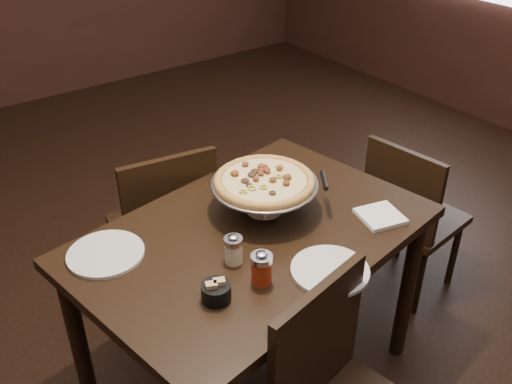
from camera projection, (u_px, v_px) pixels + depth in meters
room at (262, 44)px, 1.69m from camera, size 6.04×7.04×2.84m
dining_table at (253, 254)px, 2.03m from camera, size 1.34×1.00×0.76m
pizza_stand at (264, 181)px, 2.01m from camera, size 0.39×0.39×0.16m
parmesan_shaker at (234, 249)px, 1.81m from camera, size 0.06×0.06×0.11m
pepper_flake_shaker at (262, 268)px, 1.72m from camera, size 0.07×0.07×0.12m
packet_caddy at (216, 292)px, 1.67m from camera, size 0.09×0.09×0.07m
napkin_stack at (380, 216)px, 2.04m from camera, size 0.18×0.18×0.02m
plate_left at (106, 254)px, 1.86m from camera, size 0.25×0.25×0.01m
plate_near at (330, 270)px, 1.79m from camera, size 0.25×0.25×0.01m
serving_spatula at (324, 181)px, 2.02m from camera, size 0.16×0.16×0.02m
chair_far at (165, 226)px, 2.50m from camera, size 0.46×0.46×0.87m
chair_side at (409, 214)px, 2.63m from camera, size 0.42×0.42×0.82m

